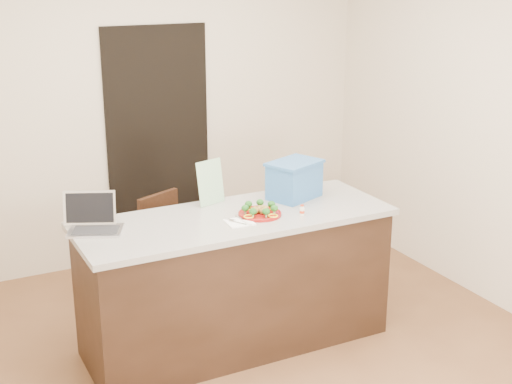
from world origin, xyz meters
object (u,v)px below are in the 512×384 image
plate (260,214)px  napkin (239,222)px  yogurt_bottle (302,211)px  blue_box (294,180)px  chair (164,244)px  laptop (93,220)px  island (236,280)px

plate → napkin: bearing=-159.8°
yogurt_bottle → blue_box: size_ratio=0.16×
napkin → yogurt_bottle: yogurt_bottle is taller
plate → chair: bearing=113.7°
yogurt_bottle → laptop: laptop is taller
plate → blue_box: (0.38, 0.21, 0.12)m
plate → laptop: size_ratio=0.73×
chair → plate: bearing=-90.0°
laptop → blue_box: blue_box is taller
yogurt_bottle → blue_box: (0.13, 0.33, 0.10)m
yogurt_bottle → blue_box: 0.37m
laptop → blue_box: size_ratio=0.88×
yogurt_bottle → blue_box: bearing=68.4°
napkin → plate: bearing=20.2°
napkin → chair: bearing=101.8°
island → napkin: size_ratio=12.71×
plate → blue_box: blue_box is taller
island → plate: 0.50m
laptop → blue_box: (1.40, -0.03, 0.07)m
island → napkin: 0.48m
yogurt_bottle → island: bearing=154.6°
plate → napkin: size_ratio=1.73×
yogurt_bottle → laptop: bearing=164.3°
island → laptop: size_ratio=5.38×
laptop → plate: bearing=11.1°
island → blue_box: 0.80m
laptop → chair: 1.02m
blue_box → chair: bearing=117.7°
plate → blue_box: bearing=29.3°
yogurt_bottle → laptop: 1.32m
laptop → chair: bearing=66.7°
island → chair: (-0.22, 0.77, 0.02)m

